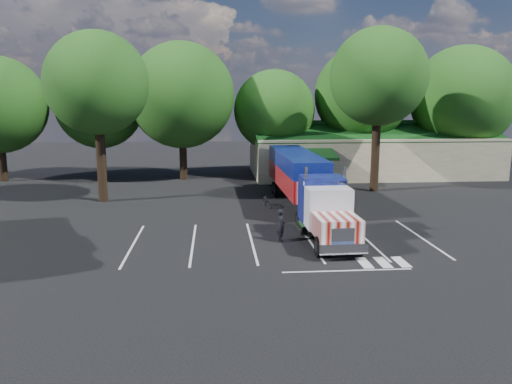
{
  "coord_description": "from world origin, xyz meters",
  "views": [
    {
      "loc": [
        -1.95,
        -32.25,
        7.7
      ],
      "look_at": [
        0.58,
        -1.84,
        2.0
      ],
      "focal_mm": 35.0,
      "sensor_mm": 36.0,
      "label": 1
    }
  ],
  "objects": [
    {
      "name": "ground",
      "position": [
        0.0,
        0.0,
        0.0
      ],
      "size": [
        120.0,
        120.0,
        0.0
      ],
      "primitive_type": "plane",
      "color": "black",
      "rests_on": "ground"
    },
    {
      "name": "tree_row_b",
      "position": [
        -13.0,
        17.8,
        7.13
      ],
      "size": [
        8.4,
        8.4,
        11.35
      ],
      "color": "black",
      "rests_on": "ground"
    },
    {
      "name": "bicycle",
      "position": [
        1.8,
        2.98,
        0.47
      ],
      "size": [
        1.03,
        1.88,
        0.94
      ],
      "primitive_type": "imported",
      "rotation": [
        0.0,
        0.0,
        0.24
      ],
      "color": "black",
      "rests_on": "ground"
    },
    {
      "name": "tree_near_left",
      "position": [
        -10.5,
        6.0,
        8.81
      ],
      "size": [
        7.6,
        7.6,
        12.65
      ],
      "color": "black",
      "rests_on": "ground"
    },
    {
      "name": "tree_row_e",
      "position": [
        13.0,
        18.0,
        8.09
      ],
      "size": [
        9.6,
        9.6,
        12.9
      ],
      "color": "black",
      "rests_on": "ground"
    },
    {
      "name": "tree_row_c",
      "position": [
        -5.0,
        16.2,
        8.04
      ],
      "size": [
        10.0,
        10.0,
        13.05
      ],
      "color": "black",
      "rests_on": "ground"
    },
    {
      "name": "tree_row_f",
      "position": [
        23.0,
        16.8,
        7.79
      ],
      "size": [
        10.4,
        10.4,
        13.0
      ],
      "color": "black",
      "rests_on": "ground"
    },
    {
      "name": "semi_truck",
      "position": [
        3.99,
        0.89,
        2.3
      ],
      "size": [
        3.2,
        19.46,
        4.07
      ],
      "rotation": [
        0.0,
        0.0,
        0.01
      ],
      "color": "black",
      "rests_on": "ground"
    },
    {
      "name": "tree_near_right",
      "position": [
        11.5,
        8.5,
        9.46
      ],
      "size": [
        8.0,
        8.0,
        13.5
      ],
      "color": "black",
      "rests_on": "ground"
    },
    {
      "name": "silver_sedan",
      "position": [
        10.38,
        14.0,
        0.79
      ],
      "size": [
        4.85,
        1.93,
        1.57
      ],
      "primitive_type": "imported",
      "rotation": [
        0.0,
        0.0,
        1.63
      ],
      "color": "#B5B6BD",
      "rests_on": "ground"
    },
    {
      "name": "tree_row_d",
      "position": [
        4.0,
        17.5,
        6.58
      ],
      "size": [
        8.0,
        8.0,
        10.6
      ],
      "color": "black",
      "rests_on": "ground"
    },
    {
      "name": "event_hall",
      "position": [
        13.74,
        17.81,
        2.21
      ],
      "size": [
        24.2,
        14.12,
        5.55
      ],
      "color": "beige",
      "rests_on": "ground"
    },
    {
      "name": "woman",
      "position": [
        1.6,
        -6.0,
        0.9
      ],
      "size": [
        0.56,
        0.73,
        1.8
      ],
      "primitive_type": "imported",
      "rotation": [
        0.0,
        0.0,
        1.78
      ],
      "color": "black",
      "rests_on": "ground"
    }
  ]
}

